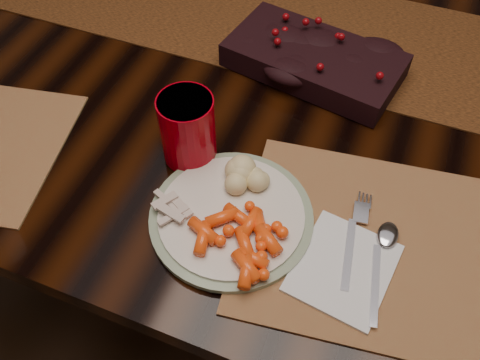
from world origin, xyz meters
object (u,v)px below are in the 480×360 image
at_px(centerpiece, 314,57).
at_px(turkey_shreds, 174,206).
at_px(placemat_main, 391,247).
at_px(mashed_potatoes, 245,176).
at_px(napkin, 343,268).
at_px(red_cup, 188,129).
at_px(baby_carrots, 233,239).
at_px(dinner_plate, 231,216).
at_px(dining_table, 292,210).

xyz_separation_m(centerpiece, turkey_shreds, (-0.10, -0.40, -0.01)).
xyz_separation_m(placemat_main, mashed_potatoes, (-0.24, 0.02, 0.04)).
distance_m(placemat_main, turkey_shreds, 0.33).
relative_size(napkin, red_cup, 1.23).
relative_size(mashed_potatoes, red_cup, 0.63).
height_order(mashed_potatoes, red_cup, red_cup).
distance_m(mashed_potatoes, turkey_shreds, 0.12).
xyz_separation_m(placemat_main, napkin, (-0.06, -0.06, 0.00)).
relative_size(baby_carrots, red_cup, 0.96).
xyz_separation_m(centerpiece, dinner_plate, (-0.02, -0.37, -0.02)).
distance_m(centerpiece, red_cup, 0.31).
xyz_separation_m(dining_table, mashed_potatoes, (-0.03, -0.24, 0.41)).
bearing_deg(centerpiece, baby_carrots, -89.20).
bearing_deg(napkin, red_cup, 166.42).
distance_m(dining_table, turkey_shreds, 0.53).
height_order(placemat_main, red_cup, red_cup).
distance_m(baby_carrots, mashed_potatoes, 0.11).
distance_m(centerpiece, dinner_plate, 0.38).
bearing_deg(mashed_potatoes, dining_table, 82.87).
distance_m(baby_carrots, napkin, 0.16).
bearing_deg(mashed_potatoes, dinner_plate, -89.19).
relative_size(dining_table, red_cup, 14.83).
bearing_deg(red_cup, centerpiece, 65.40).
height_order(centerpiece, mashed_potatoes, centerpiece).
relative_size(centerpiece, baby_carrots, 2.76).
bearing_deg(placemat_main, napkin, -140.08).
bearing_deg(turkey_shreds, dinner_plate, 17.46).
bearing_deg(centerpiece, napkin, -67.49).
xyz_separation_m(dinner_plate, mashed_potatoes, (-0.00, 0.06, 0.03)).
height_order(dining_table, placemat_main, placemat_main).
bearing_deg(red_cup, mashed_potatoes, -17.58).
bearing_deg(baby_carrots, dinner_plate, 115.45).
bearing_deg(turkey_shreds, red_cup, 103.91).
bearing_deg(dinner_plate, centerpiece, 87.48).
xyz_separation_m(dinner_plate, baby_carrots, (0.02, -0.05, 0.02)).
bearing_deg(baby_carrots, napkin, 9.72).
relative_size(centerpiece, red_cup, 2.66).
bearing_deg(red_cup, dining_table, 55.93).
height_order(placemat_main, baby_carrots, baby_carrots).
xyz_separation_m(dining_table, baby_carrots, (-0.01, -0.35, 0.40)).
xyz_separation_m(placemat_main, baby_carrots, (-0.21, -0.09, 0.03)).
relative_size(centerpiece, turkey_shreds, 4.58).
bearing_deg(napkin, baby_carrots, -162.54).
distance_m(baby_carrots, red_cup, 0.20).
relative_size(dining_table, centerpiece, 5.58).
height_order(dinner_plate, mashed_potatoes, mashed_potatoes).
distance_m(dinner_plate, mashed_potatoes, 0.07).
bearing_deg(dining_table, napkin, -65.10).
bearing_deg(placemat_main, dining_table, 120.63).
relative_size(turkey_shreds, napkin, 0.47).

